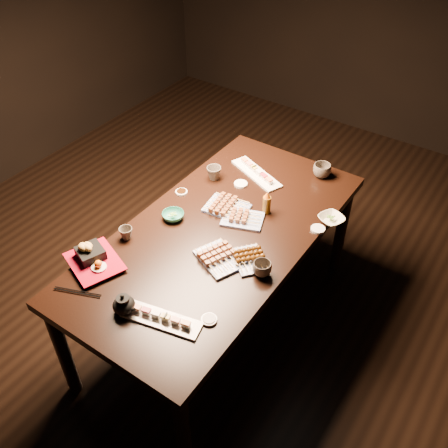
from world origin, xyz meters
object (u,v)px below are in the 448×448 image
at_px(yakitori_plate_left, 227,205).
at_px(teacup_far_right, 322,170).
at_px(edamame_bowl_green, 173,216).
at_px(yakitori_plate_center, 243,216).
at_px(teapot, 124,303).
at_px(teacup_near_left, 126,233).
at_px(edamame_bowl_cream, 331,219).
at_px(tempura_tray, 93,257).
at_px(sushi_platter_far, 257,171).
at_px(teacup_far_left, 214,173).
at_px(sushi_platter_near, 161,317).
at_px(dining_table, 219,280).
at_px(condiment_bottle, 267,202).
at_px(yakitori_plate_right, 219,256).
at_px(teacup_mid_right, 262,269).

height_order(yakitori_plate_left, teacup_far_right, teacup_far_right).
height_order(edamame_bowl_green, teacup_far_right, teacup_far_right).
bearing_deg(yakitori_plate_center, teapot, -117.01).
height_order(yakitori_plate_center, teacup_near_left, teacup_near_left).
distance_m(edamame_bowl_cream, tempura_tray, 1.26).
height_order(sushi_platter_far, teacup_far_right, teacup_far_right).
relative_size(yakitori_plate_left, teacup_near_left, 3.30).
height_order(edamame_bowl_cream, teacup_far_left, teacup_far_left).
height_order(edamame_bowl_cream, tempura_tray, tempura_tray).
height_order(sushi_platter_near, yakitori_plate_left, yakitori_plate_left).
distance_m(sushi_platter_far, edamame_bowl_green, 0.63).
bearing_deg(yakitori_plate_center, teacup_near_left, -152.70).
bearing_deg(yakitori_plate_center, teacup_far_left, 126.56).
bearing_deg(edamame_bowl_cream, teacup_far_right, 123.30).
bearing_deg(sushi_platter_far, teacup_far_right, -125.88).
relative_size(dining_table, condiment_bottle, 12.77).
bearing_deg(tempura_tray, yakitori_plate_center, 79.78).
distance_m(sushi_platter_near, tempura_tray, 0.50).
bearing_deg(edamame_bowl_green, yakitori_plate_left, 49.60).
height_order(teacup_near_left, teacup_far_left, teacup_far_left).
bearing_deg(edamame_bowl_green, teapot, -70.14).
bearing_deg(yakitori_plate_left, yakitori_plate_center, -20.75).
height_order(yakitori_plate_right, edamame_bowl_green, yakitori_plate_right).
bearing_deg(dining_table, edamame_bowl_green, -158.14).
relative_size(edamame_bowl_green, teacup_mid_right, 1.29).
bearing_deg(sushi_platter_far, dining_table, 123.42).
distance_m(dining_table, edamame_bowl_green, 0.48).
distance_m(dining_table, teacup_far_left, 0.64).
relative_size(teacup_mid_right, condiment_bottle, 0.66).
distance_m(yakitori_plate_left, teacup_far_left, 0.30).
bearing_deg(condiment_bottle, sushi_platter_near, -89.71).
relative_size(yakitori_plate_right, teacup_near_left, 3.27).
height_order(teacup_far_right, condiment_bottle, condiment_bottle).
xyz_separation_m(yakitori_plate_center, yakitori_plate_right, (0.07, -0.33, 0.00)).
bearing_deg(condiment_bottle, edamame_bowl_cream, 21.67).
bearing_deg(teacup_near_left, teacup_far_right, 61.39).
bearing_deg(sushi_platter_far, teapot, 115.40).
distance_m(yakitori_plate_left, condiment_bottle, 0.22).
xyz_separation_m(tempura_tray, teacup_far_right, (0.59, 1.32, -0.01)).
height_order(sushi_platter_near, sushi_platter_far, sushi_platter_far).
bearing_deg(condiment_bottle, sushi_platter_far, 130.11).
bearing_deg(teacup_near_left, tempura_tray, -89.34).
relative_size(yakitori_plate_center, teacup_mid_right, 2.37).
height_order(yakitori_plate_right, teacup_far_right, teacup_far_right).
xyz_separation_m(yakitori_plate_left, teacup_near_left, (-0.30, -0.49, 0.00)).
xyz_separation_m(teacup_near_left, teacup_far_left, (0.07, 0.69, 0.01)).
bearing_deg(yakitori_plate_center, edamame_bowl_green, -168.35).
bearing_deg(teacup_far_left, yakitori_plate_center, -32.92).
distance_m(tempura_tray, teacup_near_left, 0.23).
height_order(yakitori_plate_left, teapot, teapot).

